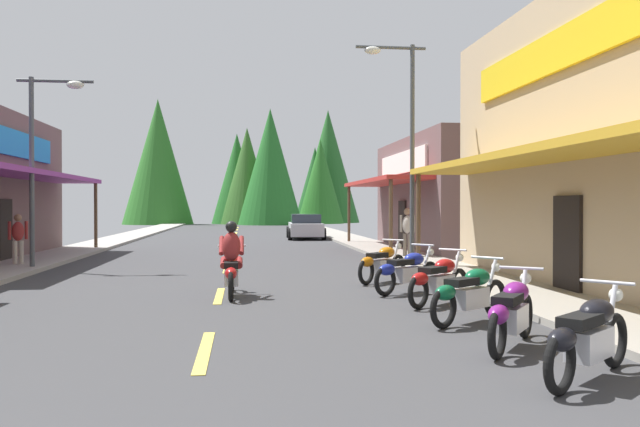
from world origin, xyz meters
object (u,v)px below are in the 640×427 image
(pedestrian_by_shop, at_px, (407,229))
(motorcycle_parked_right_2, at_px, (470,293))
(motorcycle_parked_right_4, at_px, (407,270))
(parked_car_curbside, at_px, (305,227))
(rider_cruising_lead, at_px, (231,265))
(pedestrian_browsing, at_px, (18,237))
(motorcycle_parked_right_0, at_px, (588,336))
(motorcycle_parked_right_5, at_px, (382,262))
(streetlamp_right, at_px, (402,124))
(motorcycle_parked_right_3, at_px, (439,279))
(motorcycle_parked_right_1, at_px, (512,312))
(streetlamp_left, at_px, (44,143))

(pedestrian_by_shop, bearing_deg, motorcycle_parked_right_2, -151.55)
(motorcycle_parked_right_4, xyz_separation_m, parked_car_curbside, (-0.02, 22.63, 0.20))
(rider_cruising_lead, relative_size, pedestrian_browsing, 1.31)
(motorcycle_parked_right_0, height_order, motorcycle_parked_right_5, same)
(motorcycle_parked_right_0, bearing_deg, pedestrian_by_shop, 43.31)
(streetlamp_right, height_order, motorcycle_parked_right_3, streetlamp_right)
(pedestrian_browsing, distance_m, parked_car_curbside, 18.83)
(motorcycle_parked_right_4, height_order, motorcycle_parked_right_5, same)
(motorcycle_parked_right_3, xyz_separation_m, pedestrian_browsing, (-10.47, 8.52, 0.45))
(motorcycle_parked_right_3, relative_size, parked_car_curbside, 0.38)
(motorcycle_parked_right_4, relative_size, rider_cruising_lead, 0.84)
(motorcycle_parked_right_1, bearing_deg, parked_car_curbside, 37.00)
(rider_cruising_lead, distance_m, pedestrian_browsing, 9.54)
(motorcycle_parked_right_5, bearing_deg, streetlamp_right, 21.99)
(streetlamp_left, xyz_separation_m, motorcycle_parked_right_4, (9.25, -5.97, -3.22))
(streetlamp_left, relative_size, parked_car_curbside, 1.29)
(motorcycle_parked_right_3, relative_size, pedestrian_browsing, 1.01)
(motorcycle_parked_right_0, relative_size, motorcycle_parked_right_2, 0.98)
(motorcycle_parked_right_1, bearing_deg, pedestrian_browsing, 76.99)
(streetlamp_right, bearing_deg, motorcycle_parked_right_5, -111.56)
(motorcycle_parked_right_5, bearing_deg, parked_car_curbside, 43.25)
(streetlamp_left, bearing_deg, motorcycle_parked_right_5, -23.65)
(motorcycle_parked_right_0, distance_m, pedestrian_by_shop, 15.59)
(motorcycle_parked_right_4, xyz_separation_m, pedestrian_by_shop, (2.20, 8.45, 0.56))
(motorcycle_parked_right_3, bearing_deg, motorcycle_parked_right_4, 53.80)
(motorcycle_parked_right_3, height_order, pedestrian_browsing, pedestrian_browsing)
(motorcycle_parked_right_5, bearing_deg, rider_cruising_lead, 163.06)
(streetlamp_left, relative_size, pedestrian_by_shop, 3.12)
(motorcycle_parked_right_1, relative_size, motorcycle_parked_right_4, 0.99)
(motorcycle_parked_right_0, bearing_deg, motorcycle_parked_right_3, 50.69)
(motorcycle_parked_right_0, relative_size, pedestrian_browsing, 1.06)
(streetlamp_right, xyz_separation_m, motorcycle_parked_right_4, (-1.28, -5.52, -3.86))
(motorcycle_parked_right_5, bearing_deg, motorcycle_parked_right_4, -132.87)
(streetlamp_right, distance_m, motorcycle_parked_right_3, 8.22)
(streetlamp_left, bearing_deg, motorcycle_parked_right_3, -38.96)
(motorcycle_parked_right_2, height_order, motorcycle_parked_right_3, same)
(motorcycle_parked_right_2, bearing_deg, motorcycle_parked_right_5, 54.89)
(streetlamp_left, distance_m, motorcycle_parked_right_4, 11.48)
(streetlamp_left, height_order, parked_car_curbside, streetlamp_left)
(streetlamp_left, distance_m, motorcycle_parked_right_1, 15.01)
(pedestrian_browsing, xyz_separation_m, parked_car_curbside, (10.28, 15.77, -0.25))
(motorcycle_parked_right_2, xyz_separation_m, pedestrian_browsing, (-10.39, 10.41, 0.45))
(rider_cruising_lead, bearing_deg, streetlamp_left, 42.07)
(motorcycle_parked_right_5, distance_m, pedestrian_by_shop, 6.90)
(streetlamp_left, height_order, pedestrian_by_shop, streetlamp_left)
(pedestrian_browsing, bearing_deg, motorcycle_parked_right_5, -150.98)
(rider_cruising_lead, bearing_deg, parked_car_curbside, -9.52)
(motorcycle_parked_right_1, xyz_separation_m, pedestrian_browsing, (-10.30, 12.26, 0.45))
(motorcycle_parked_right_4, xyz_separation_m, rider_cruising_lead, (-3.76, -0.08, 0.17))
(streetlamp_right, xyz_separation_m, motorcycle_parked_right_5, (-1.40, -3.54, -3.86))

